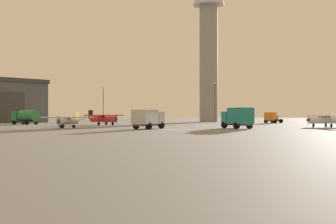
{
  "coord_description": "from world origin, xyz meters",
  "views": [
    {
      "loc": [
        -3.39,
        -58.86,
        2.11
      ],
      "look_at": [
        0.82,
        24.96,
        2.58
      ],
      "focal_mm": 45.44,
      "sensor_mm": 36.0,
      "label": 1
    }
  ],
  "objects_px": {
    "airplane_silver": "(68,120)",
    "light_post_north": "(215,99)",
    "truck_box_teal": "(238,117)",
    "airplane_white": "(328,119)",
    "truck_fuel_tanker_green": "(26,116)",
    "airplane_red": "(103,118)",
    "truck_box_silver": "(148,118)",
    "light_post_east": "(103,101)",
    "truck_flatbed_orange": "(272,118)",
    "control_tower": "(209,42)"
  },
  "relations": [
    {
      "from": "control_tower",
      "to": "truck_flatbed_orange",
      "type": "bearing_deg",
      "value": -57.1
    },
    {
      "from": "light_post_north",
      "to": "truck_box_teal",
      "type": "bearing_deg",
      "value": -94.27
    },
    {
      "from": "truck_box_teal",
      "to": "truck_box_silver",
      "type": "xyz_separation_m",
      "value": [
        -13.21,
        -0.95,
        -0.13
      ]
    },
    {
      "from": "airplane_white",
      "to": "truck_box_silver",
      "type": "relative_size",
      "value": 1.54
    },
    {
      "from": "airplane_red",
      "to": "truck_fuel_tanker_green",
      "type": "distance_m",
      "value": 17.61
    },
    {
      "from": "airplane_silver",
      "to": "truck_fuel_tanker_green",
      "type": "height_order",
      "value": "truck_fuel_tanker_green"
    },
    {
      "from": "airplane_white",
      "to": "airplane_silver",
      "type": "bearing_deg",
      "value": 3.13
    },
    {
      "from": "truck_flatbed_orange",
      "to": "light_post_north",
      "type": "xyz_separation_m",
      "value": [
        -13.62,
        1.03,
        4.53
      ]
    },
    {
      "from": "light_post_north",
      "to": "light_post_east",
      "type": "bearing_deg",
      "value": 156.99
    },
    {
      "from": "truck_fuel_tanker_green",
      "to": "light_post_north",
      "type": "relative_size",
      "value": 0.68
    },
    {
      "from": "light_post_east",
      "to": "truck_fuel_tanker_green",
      "type": "bearing_deg",
      "value": -120.49
    },
    {
      "from": "airplane_red",
      "to": "truck_box_silver",
      "type": "relative_size",
      "value": 1.41
    },
    {
      "from": "airplane_red",
      "to": "airplane_white",
      "type": "height_order",
      "value": "airplane_red"
    },
    {
      "from": "control_tower",
      "to": "airplane_silver",
      "type": "bearing_deg",
      "value": -119.46
    },
    {
      "from": "airplane_red",
      "to": "truck_flatbed_orange",
      "type": "relative_size",
      "value": 1.37
    },
    {
      "from": "airplane_white",
      "to": "truck_fuel_tanker_green",
      "type": "relative_size",
      "value": 1.45
    },
    {
      "from": "truck_fuel_tanker_green",
      "to": "truck_box_silver",
      "type": "height_order",
      "value": "truck_fuel_tanker_green"
    },
    {
      "from": "airplane_silver",
      "to": "airplane_white",
      "type": "distance_m",
      "value": 42.24
    },
    {
      "from": "truck_box_teal",
      "to": "airplane_red",
      "type": "bearing_deg",
      "value": 29.83
    },
    {
      "from": "airplane_red",
      "to": "light_post_east",
      "type": "height_order",
      "value": "light_post_east"
    },
    {
      "from": "control_tower",
      "to": "light_post_north",
      "type": "height_order",
      "value": "control_tower"
    },
    {
      "from": "control_tower",
      "to": "airplane_silver",
      "type": "distance_m",
      "value": 64.0
    },
    {
      "from": "airplane_red",
      "to": "truck_box_teal",
      "type": "height_order",
      "value": "truck_box_teal"
    },
    {
      "from": "truck_flatbed_orange",
      "to": "airplane_silver",
      "type": "bearing_deg",
      "value": -14.62
    },
    {
      "from": "airplane_silver",
      "to": "light_post_north",
      "type": "relative_size",
      "value": 0.86
    },
    {
      "from": "truck_box_silver",
      "to": "airplane_red",
      "type": "bearing_deg",
      "value": 49.88
    },
    {
      "from": "airplane_silver",
      "to": "truck_flatbed_orange",
      "type": "xyz_separation_m",
      "value": [
        42.15,
        33.3,
        0.07
      ]
    },
    {
      "from": "truck_flatbed_orange",
      "to": "light_post_east",
      "type": "distance_m",
      "value": 43.56
    },
    {
      "from": "airplane_red",
      "to": "light_post_north",
      "type": "relative_size",
      "value": 0.91
    },
    {
      "from": "light_post_east",
      "to": "truck_box_teal",
      "type": "bearing_deg",
      "value": -63.9
    },
    {
      "from": "control_tower",
      "to": "airplane_red",
      "type": "bearing_deg",
      "value": -126.18
    },
    {
      "from": "truck_flatbed_orange",
      "to": "light_post_east",
      "type": "bearing_deg",
      "value": -70.13
    },
    {
      "from": "airplane_silver",
      "to": "airplane_red",
      "type": "xyz_separation_m",
      "value": [
        3.65,
        16.94,
        0.2
      ]
    },
    {
      "from": "light_post_east",
      "to": "control_tower",
      "type": "bearing_deg",
      "value": 12.54
    },
    {
      "from": "control_tower",
      "to": "airplane_red",
      "type": "distance_m",
      "value": 48.89
    },
    {
      "from": "truck_box_teal",
      "to": "truck_box_silver",
      "type": "distance_m",
      "value": 13.24
    },
    {
      "from": "airplane_white",
      "to": "truck_box_silver",
      "type": "xyz_separation_m",
      "value": [
        -29.77,
        -7.79,
        0.21
      ]
    },
    {
      "from": "airplane_white",
      "to": "truck_box_teal",
      "type": "relative_size",
      "value": 1.52
    },
    {
      "from": "truck_box_silver",
      "to": "truck_fuel_tanker_green",
      "type": "bearing_deg",
      "value": 70.23
    },
    {
      "from": "truck_box_teal",
      "to": "truck_box_silver",
      "type": "relative_size",
      "value": 1.01
    },
    {
      "from": "truck_fuel_tanker_green",
      "to": "truck_box_teal",
      "type": "height_order",
      "value": "truck_box_teal"
    },
    {
      "from": "airplane_white",
      "to": "truck_box_silver",
      "type": "distance_m",
      "value": 30.78
    },
    {
      "from": "truck_fuel_tanker_green",
      "to": "truck_box_silver",
      "type": "bearing_deg",
      "value": 171.51
    },
    {
      "from": "truck_fuel_tanker_green",
      "to": "light_post_north",
      "type": "distance_m",
      "value": 43.16
    },
    {
      "from": "airplane_silver",
      "to": "light_post_east",
      "type": "bearing_deg",
      "value": -161.88
    },
    {
      "from": "airplane_silver",
      "to": "airplane_white",
      "type": "height_order",
      "value": "airplane_white"
    },
    {
      "from": "airplane_silver",
      "to": "light_post_east",
      "type": "xyz_separation_m",
      "value": [
        0.75,
        46.12,
        4.46
      ]
    },
    {
      "from": "airplane_white",
      "to": "truck_fuel_tanker_green",
      "type": "bearing_deg",
      "value": -20.47
    },
    {
      "from": "airplane_red",
      "to": "control_tower",
      "type": "bearing_deg",
      "value": 89.56
    },
    {
      "from": "airplane_red",
      "to": "airplane_white",
      "type": "distance_m",
      "value": 41.26
    }
  ]
}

